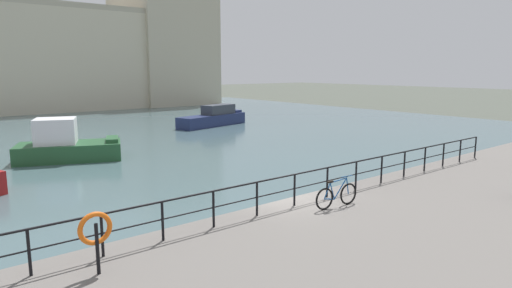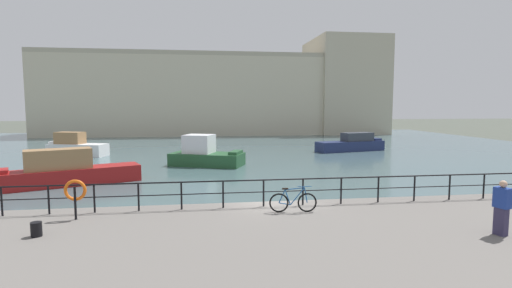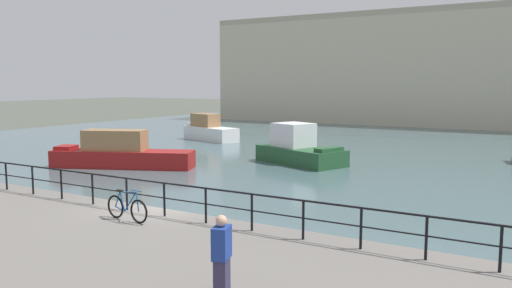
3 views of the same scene
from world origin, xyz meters
name	(u,v)px [view 3 (image 3 of 3)]	position (x,y,z in m)	size (l,w,h in m)	color
ground_plane	(155,237)	(0.00, 0.00, 0.00)	(240.00, 240.00, 0.00)	#4C5147
water_basin	(395,144)	(0.00, 30.20, 0.01)	(80.00, 60.00, 0.01)	#476066
harbor_building	(496,67)	(5.31, 54.09, 6.96)	(58.59, 14.94, 17.03)	#C1B79E
moored_small_launch	(120,153)	(-11.44, 9.88, 0.87)	(8.73, 5.05, 2.30)	maroon
moored_blue_motorboat	(299,149)	(-2.64, 16.85, 0.91)	(6.50, 4.71, 2.56)	#23512D
moored_cabin_cruiser	(209,130)	(-15.35, 24.86, 0.91)	(6.03, 3.56, 2.37)	white
quay_railing	(145,190)	(0.28, -0.75, 1.78)	(23.76, 0.07, 1.08)	black
parked_bicycle	(127,208)	(0.44, -1.73, 1.44)	(1.77, 0.23, 0.98)	black
standing_person	(222,258)	(6.12, -5.07, 1.91)	(0.39, 0.50, 1.69)	#332D4C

